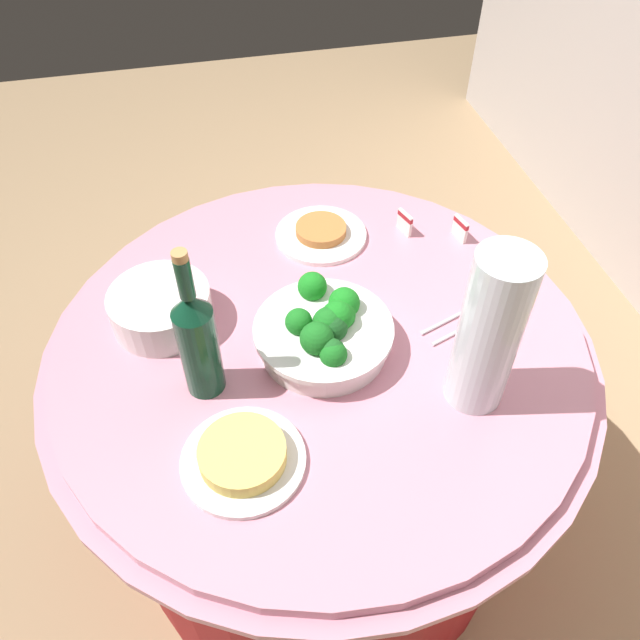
{
  "coord_description": "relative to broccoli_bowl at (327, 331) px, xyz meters",
  "views": [
    {
      "loc": [
        0.85,
        -0.2,
        1.72
      ],
      "look_at": [
        0.0,
        0.0,
        0.79
      ],
      "focal_mm": 35.49,
      "sensor_mm": 36.0,
      "label": 1
    }
  ],
  "objects": [
    {
      "name": "label_placard_mid",
      "position": [
        -0.27,
        0.39,
        -0.02
      ],
      "size": [
        0.05,
        0.02,
        0.05
      ],
      "color": "white",
      "rests_on": "buffet_table"
    },
    {
      "name": "buffet_table",
      "position": [
        -0.03,
        -0.01,
        -0.41
      ],
      "size": [
        1.16,
        1.16,
        0.74
      ],
      "color": "maroon",
      "rests_on": "ground_plane"
    },
    {
      "name": "serving_tongs",
      "position": [
        0.0,
        0.29,
        -0.04
      ],
      "size": [
        0.09,
        0.17,
        0.01
      ],
      "color": "silver",
      "rests_on": "buffet_table"
    },
    {
      "name": "plate_stack",
      "position": [
        -0.15,
        -0.32,
        -0.01
      ],
      "size": [
        0.21,
        0.21,
        0.08
      ],
      "color": "white",
      "rests_on": "buffet_table"
    },
    {
      "name": "broccoli_bowl",
      "position": [
        0.0,
        0.0,
        0.0
      ],
      "size": [
        0.28,
        0.28,
        0.12
      ],
      "color": "white",
      "rests_on": "buffet_table"
    },
    {
      "name": "food_plate_peanuts",
      "position": [
        -0.35,
        0.07,
        -0.04
      ],
      "size": [
        0.22,
        0.22,
        0.03
      ],
      "color": "white",
      "rests_on": "buffet_table"
    },
    {
      "name": "ground_plane",
      "position": [
        -0.03,
        -0.01,
        -0.79
      ],
      "size": [
        6.0,
        6.0,
        0.0
      ],
      "primitive_type": "plane",
      "color": "#9E7F5B"
    },
    {
      "name": "food_plate_noodles",
      "position": [
        0.23,
        -0.2,
        -0.03
      ],
      "size": [
        0.22,
        0.22,
        0.04
      ],
      "color": "white",
      "rests_on": "buffet_table"
    },
    {
      "name": "label_placard_front",
      "position": [
        -0.32,
        0.27,
        -0.02
      ],
      "size": [
        0.05,
        0.02,
        0.05
      ],
      "color": "white",
      "rests_on": "buffet_table"
    },
    {
      "name": "decorative_fruit_vase",
      "position": [
        0.18,
        0.25,
        0.1
      ],
      "size": [
        0.11,
        0.11,
        0.34
      ],
      "color": "silver",
      "rests_on": "buffet_table"
    },
    {
      "name": "wine_bottle",
      "position": [
        0.04,
        -0.25,
        0.08
      ],
      "size": [
        0.07,
        0.07,
        0.34
      ],
      "color": "#0E3924",
      "rests_on": "buffet_table"
    }
  ]
}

